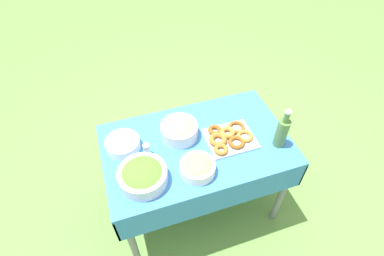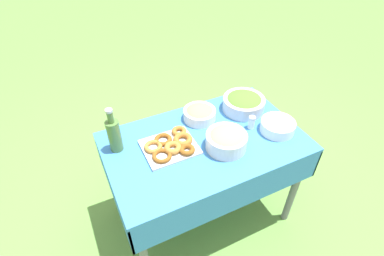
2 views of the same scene
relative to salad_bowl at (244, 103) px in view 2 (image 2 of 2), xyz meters
The scene contains 9 objects.
ground_plane 0.93m from the salad_bowl, 156.19° to the right, with size 14.00×14.00×0.00m, color #609342.
picnic_table 0.46m from the salad_bowl, 156.19° to the right, with size 1.22×0.75×0.77m.
salad_bowl is the anchor object (origin of this frame).
pasta_bowl 0.41m from the salad_bowl, 137.86° to the right, with size 0.25×0.25×0.12m.
donut_platter 0.62m from the salad_bowl, 167.16° to the right, with size 0.32×0.29×0.05m.
plate_stack 0.30m from the salad_bowl, 76.31° to the right, with size 0.22×0.22×0.07m.
olive_oil_bottle 0.90m from the salad_bowl, behind, with size 0.08×0.08×0.30m.
bread_bowl 0.33m from the salad_bowl, behind, with size 0.22×0.22×0.09m.
salt_shaker 0.20m from the salad_bowl, 108.62° to the right, with size 0.04×0.04×0.09m.
Camera 2 is at (-0.66, -1.18, 2.04)m, focal length 28.00 mm.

